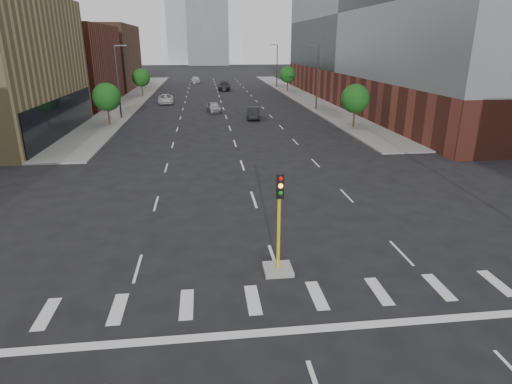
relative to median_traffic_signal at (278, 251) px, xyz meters
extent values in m
cube|color=gray|center=(-15.00, 65.03, -0.90)|extent=(5.00, 92.00, 0.15)
cube|color=gray|center=(15.00, 65.03, -0.90)|extent=(5.00, 92.00, 0.15)
cube|color=brown|center=(-27.50, 57.03, 5.03)|extent=(20.00, 22.00, 12.00)
cube|color=brown|center=(-27.50, 83.03, 5.53)|extent=(20.00, 24.00, 13.00)
cube|color=brown|center=(29.50, 51.03, 1.53)|extent=(24.00, 70.00, 5.00)
cube|color=slate|center=(29.50, 51.03, 12.53)|extent=(24.00, 70.00, 17.00)
cube|color=slate|center=(0.00, 191.03, 21.03)|extent=(18.00, 18.00, 44.00)
cube|color=#999993|center=(0.00, 0.03, -0.87)|extent=(1.20, 1.20, 0.20)
cylinder|color=gold|center=(0.00, 0.03, 0.83)|extent=(0.14, 0.14, 3.20)
cube|color=black|center=(0.00, -0.15, 2.93)|extent=(0.28, 0.18, 1.00)
sphere|color=red|center=(0.00, -0.25, 3.28)|extent=(0.18, 0.18, 0.18)
sphere|color=orange|center=(0.00, -0.25, 2.98)|extent=(0.18, 0.18, 0.18)
sphere|color=#0C7F19|center=(0.00, -0.25, 2.68)|extent=(0.18, 0.18, 0.18)
cylinder|color=#2D2D30|center=(13.50, 46.03, 3.53)|extent=(0.20, 0.20, 9.00)
cube|color=#2D2D30|center=(12.70, 46.03, 8.03)|extent=(1.40, 0.22, 0.15)
cylinder|color=#2D2D30|center=(13.50, 81.03, 3.53)|extent=(0.20, 0.20, 9.00)
cube|color=#2D2D30|center=(12.70, 81.03, 8.03)|extent=(1.40, 0.22, 0.15)
cylinder|color=#2D2D30|center=(-13.50, 41.03, 3.53)|extent=(0.20, 0.20, 9.00)
cube|color=#2D2D30|center=(-12.70, 41.03, 8.03)|extent=(1.40, 0.22, 0.15)
cylinder|color=#382619|center=(-14.00, 36.03, 0.05)|extent=(0.20, 0.20, 1.75)
sphere|color=#124512|center=(-14.00, 36.03, 2.43)|extent=(3.20, 3.20, 3.20)
cylinder|color=#382619|center=(-14.00, 66.03, 0.05)|extent=(0.20, 0.20, 1.75)
sphere|color=#124512|center=(-14.00, 66.03, 2.43)|extent=(3.20, 3.20, 3.20)
cylinder|color=#382619|center=(14.00, 31.03, 0.05)|extent=(0.20, 0.20, 1.75)
sphere|color=#124512|center=(14.00, 31.03, 2.43)|extent=(3.20, 3.20, 3.20)
cylinder|color=#382619|center=(14.00, 71.03, 0.05)|extent=(0.20, 0.20, 1.75)
sphere|color=#124512|center=(14.00, 71.03, 2.43)|extent=(3.20, 3.20, 3.20)
imported|color=#ABABAF|center=(-1.50, 45.38, -0.25)|extent=(2.27, 4.42, 1.44)
imported|color=black|center=(3.47, 39.09, -0.23)|extent=(2.11, 4.64, 1.48)
imported|color=silver|center=(-8.99, 55.70, -0.25)|extent=(2.86, 5.42, 1.45)
imported|color=black|center=(1.50, 75.31, -0.12)|extent=(2.92, 6.08, 1.71)
imported|color=silver|center=(-4.64, 93.22, -0.13)|extent=(2.16, 5.02, 1.69)
camera|label=1|loc=(-2.86, -15.89, 8.24)|focal=30.00mm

